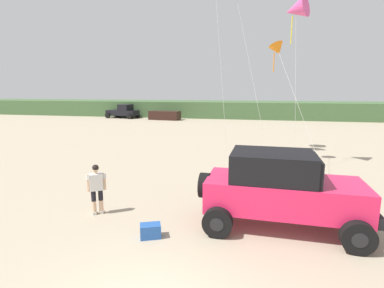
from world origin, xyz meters
The scene contains 8 objects.
dune_ridge centered at (-2.91, 41.39, 1.16)m, with size 90.00×8.99×2.33m, color #426038.
jeep centered at (2.58, 4.32, 1.20)m, with size 4.88×2.47×2.26m.
person_watching centered at (-3.16, 3.99, 0.94)m, with size 0.54×0.45×1.67m.
cooler_box centered at (-0.91, 2.88, 0.19)m, with size 0.56×0.36×0.38m, color #23519E.
distant_pickup centered at (-17.43, 35.58, 0.94)m, with size 4.84×3.04×1.98m.
distant_sedan centered at (-10.72, 34.42, 0.60)m, with size 4.20×1.70×1.20m, color black.
kite_orange_streamer centered at (2.70, 12.28, 6.08)m, with size 2.65×4.83×6.48m.
kite_black_sled centered at (3.46, 11.90, 7.89)m, with size 1.45×2.06×8.48m.
Camera 1 is at (1.86, -4.19, 4.00)m, focal length 27.49 mm.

